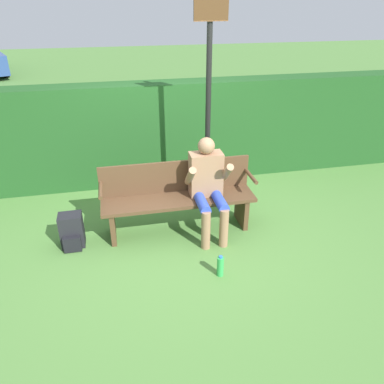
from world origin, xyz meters
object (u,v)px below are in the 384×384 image
park_bench (178,196)px  backpack (72,232)px  person_seated (208,183)px  signpost (208,101)px  water_bottle (220,266)px

park_bench → backpack: 1.38m
park_bench → person_seated: bearing=-20.9°
park_bench → backpack: park_bench is taller
backpack → signpost: bearing=18.4°
park_bench → person_seated: (0.36, -0.14, 0.21)m
park_bench → signpost: 1.28m
backpack → person_seated: bearing=-0.0°
park_bench → signpost: bearing=43.4°
water_bottle → signpost: 2.10m
person_seated → signpost: signpost is taller
person_seated → water_bottle: (-0.08, -0.91, -0.57)m
person_seated → park_bench: bearing=159.1°
person_seated → backpack: (-1.70, 0.00, -0.49)m
park_bench → person_seated: size_ratio=1.56×
water_bottle → signpost: bearing=81.7°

